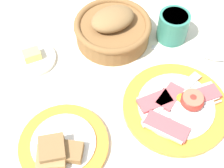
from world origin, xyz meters
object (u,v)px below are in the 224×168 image
object	(u,v)px
breakfast_plate	(177,105)
sugar_cup	(173,26)
bread_basket	(113,28)
butter_dish	(33,58)
teaspoon_by_saucer	(204,55)
bread_plate	(62,146)

from	to	relation	value
breakfast_plate	sugar_cup	xyz separation A→B (m)	(0.06, 0.21, 0.03)
breakfast_plate	bread_basket	distance (m)	0.25
breakfast_plate	butter_dish	size ratio (longest dim) A/B	2.11
breakfast_plate	bread_basket	bearing A→B (deg)	111.53
teaspoon_by_saucer	bread_plate	bearing A→B (deg)	-130.13
bread_basket	butter_dish	world-z (taller)	bread_basket
breakfast_plate	teaspoon_by_saucer	size ratio (longest dim) A/B	1.27
bread_plate	teaspoon_by_saucer	xyz separation A→B (m)	(0.37, 0.17, -0.01)
breakfast_plate	bread_plate	distance (m)	0.26
breakfast_plate	bread_plate	size ratio (longest dim) A/B	1.27
breakfast_plate	teaspoon_by_saucer	distance (m)	0.17
sugar_cup	butter_dish	distance (m)	0.36
breakfast_plate	butter_dish	xyz separation A→B (m)	(-0.30, 0.20, -0.00)
breakfast_plate	bread_basket	xyz separation A→B (m)	(-0.09, 0.23, 0.03)
bread_basket	sugar_cup	bearing A→B (deg)	-9.91
butter_dish	teaspoon_by_saucer	bearing A→B (deg)	-10.48
bread_basket	teaspoon_by_saucer	bearing A→B (deg)	-27.07
bread_basket	teaspoon_by_saucer	world-z (taller)	bread_basket
breakfast_plate	sugar_cup	distance (m)	0.22
butter_dish	bread_basket	bearing A→B (deg)	8.28
butter_dish	teaspoon_by_saucer	size ratio (longest dim) A/B	0.60
bread_plate	bread_basket	size ratio (longest dim) A/B	0.95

